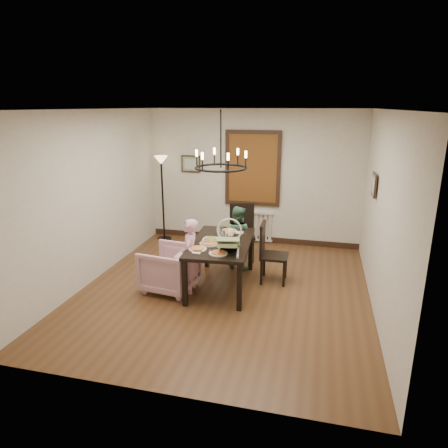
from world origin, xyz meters
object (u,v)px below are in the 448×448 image
at_px(armchair, 169,269).
at_px(elderly_woman, 190,262).
at_px(chair_far, 242,232).
at_px(floor_lamp, 163,200).
at_px(seated_man, 237,242).
at_px(dining_table, 221,247).
at_px(drinking_glass, 223,235).
at_px(baby_bouncer, 228,241).
at_px(chair_right, 274,253).

distance_m(armchair, elderly_woman, 0.37).
height_order(chair_far, floor_lamp, floor_lamp).
bearing_deg(armchair, seated_man, 151.58).
xyz_separation_m(armchair, floor_lamp, (-1.04, 2.34, 0.54)).
bearing_deg(chair_far, dining_table, -108.49).
bearing_deg(drinking_glass, baby_bouncer, -67.48).
relative_size(dining_table, drinking_glass, 11.34).
relative_size(chair_right, elderly_woman, 1.03).
height_order(armchair, floor_lamp, floor_lamp).
relative_size(chair_far, chair_right, 1.05).
bearing_deg(chair_far, floor_lamp, 144.30).
xyz_separation_m(chair_far, armchair, (-0.86, -1.59, -0.18)).
height_order(armchair, drinking_glass, drinking_glass).
bearing_deg(baby_bouncer, elderly_woman, 159.30).
xyz_separation_m(drinking_glass, floor_lamp, (-1.81, 1.91, 0.05)).
distance_m(dining_table, floor_lamp, 2.72).
relative_size(chair_right, armchair, 1.29).
bearing_deg(seated_man, dining_table, 100.07).
distance_m(dining_table, baby_bouncer, 0.54).
relative_size(seated_man, baby_bouncer, 1.80).
height_order(elderly_woman, floor_lamp, floor_lamp).
relative_size(armchair, seated_man, 0.83).
relative_size(chair_far, elderly_woman, 1.09).
distance_m(elderly_woman, baby_bouncer, 0.80).
xyz_separation_m(chair_far, elderly_woman, (-0.52, -1.57, -0.04)).
xyz_separation_m(chair_far, chair_right, (0.72, -0.87, -0.03)).
relative_size(seated_man, drinking_glass, 6.34).
bearing_deg(floor_lamp, chair_right, -31.74).
distance_m(seated_man, baby_bouncer, 1.36).
bearing_deg(elderly_woman, baby_bouncer, 73.41).
relative_size(chair_far, armchair, 1.36).
bearing_deg(elderly_woman, dining_table, 119.10).
xyz_separation_m(dining_table, chair_right, (0.81, 0.39, -0.18)).
xyz_separation_m(elderly_woman, floor_lamp, (-1.38, 2.32, 0.41)).
xyz_separation_m(armchair, seated_man, (0.85, 1.17, 0.12)).
height_order(chair_far, seated_man, chair_far).
bearing_deg(chair_far, seated_man, -105.59).
bearing_deg(armchair, floor_lamp, -148.37).
xyz_separation_m(dining_table, seated_man, (0.08, 0.85, -0.21)).
bearing_deg(chair_right, armchair, 113.16).
xyz_separation_m(chair_right, armchair, (-1.58, -0.71, -0.15)).
height_order(armchair, elderly_woman, elderly_woman).
bearing_deg(chair_far, elderly_woman, -122.66).
bearing_deg(baby_bouncer, chair_far, 83.76).
bearing_deg(floor_lamp, seated_man, -31.52).
height_order(baby_bouncer, floor_lamp, floor_lamp).
xyz_separation_m(dining_table, elderly_woman, (-0.43, -0.31, -0.19)).
height_order(dining_table, drinking_glass, drinking_glass).
bearing_deg(elderly_woman, armchair, -93.71).
relative_size(chair_far, floor_lamp, 0.60).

